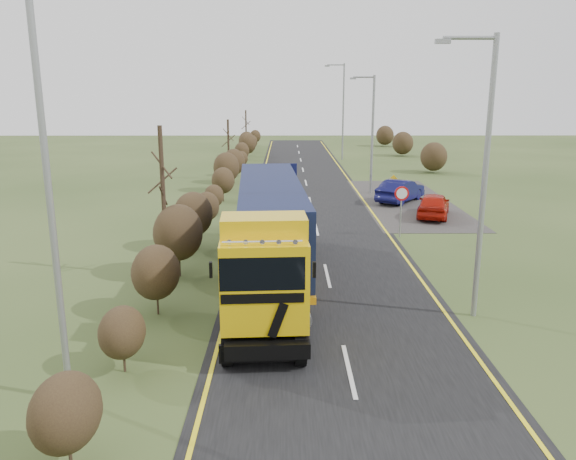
# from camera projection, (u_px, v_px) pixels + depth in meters

# --- Properties ---
(ground) EXTENTS (160.00, 160.00, 0.00)m
(ground) POSITION_uv_depth(u_px,v_px,m) (336.00, 314.00, 18.95)
(ground) COLOR #31421C
(ground) RESTS_ON ground
(road) EXTENTS (8.00, 120.00, 0.02)m
(road) POSITION_uv_depth(u_px,v_px,m) (319.00, 238.00, 28.66)
(road) COLOR black
(road) RESTS_ON ground
(layby) EXTENTS (6.00, 18.00, 0.02)m
(layby) POSITION_uv_depth(u_px,v_px,m) (405.00, 201.00, 38.40)
(layby) COLOR #302E2B
(layby) RESTS_ON ground
(lane_markings) EXTENTS (7.52, 116.00, 0.01)m
(lane_markings) POSITION_uv_depth(u_px,v_px,m) (319.00, 240.00, 28.36)
(lane_markings) COLOR yellow
(lane_markings) RESTS_ON road
(hedgerow) EXTENTS (2.24, 102.04, 6.05)m
(hedgerow) POSITION_uv_depth(u_px,v_px,m) (194.00, 217.00, 26.20)
(hedgerow) COLOR #312115
(hedgerow) RESTS_ON ground
(lorry) EXTENTS (3.06, 14.37, 3.97)m
(lorry) POSITION_uv_depth(u_px,v_px,m) (270.00, 229.00, 21.16)
(lorry) COLOR black
(lorry) RESTS_ON ground
(car_red_hatchback) EXTENTS (2.98, 4.66, 1.48)m
(car_red_hatchback) POSITION_uv_depth(u_px,v_px,m) (434.00, 205.00, 33.41)
(car_red_hatchback) COLOR #AB1408
(car_red_hatchback) RESTS_ON ground
(car_blue_sedan) EXTENTS (4.03, 4.73, 1.53)m
(car_blue_sedan) POSITION_uv_depth(u_px,v_px,m) (401.00, 191.00, 38.05)
(car_blue_sedan) COLOR #0B0C40
(car_blue_sedan) RESTS_ON ground
(streetlight_near) EXTENTS (1.92, 0.18, 9.00)m
(streetlight_near) POSITION_uv_depth(u_px,v_px,m) (482.00, 168.00, 17.63)
(streetlight_near) COLOR gray
(streetlight_near) RESTS_ON ground
(streetlight_mid) EXTENTS (1.80, 0.18, 8.45)m
(streetlight_mid) POSITION_uv_depth(u_px,v_px,m) (371.00, 130.00, 40.41)
(streetlight_mid) COLOR gray
(streetlight_mid) RESTS_ON ground
(streetlight_far) EXTENTS (2.17, 0.21, 10.26)m
(streetlight_far) POSITION_uv_depth(u_px,v_px,m) (342.00, 107.00, 60.67)
(streetlight_far) COLOR gray
(streetlight_far) RESTS_ON ground
(left_pole) EXTENTS (0.16, 0.16, 10.08)m
(left_pole) POSITION_uv_depth(u_px,v_px,m) (49.00, 196.00, 12.51)
(left_pole) COLOR gray
(left_pole) RESTS_ON ground
(speed_sign) EXTENTS (0.73, 0.10, 2.66)m
(speed_sign) POSITION_uv_depth(u_px,v_px,m) (401.00, 201.00, 28.49)
(speed_sign) COLOR gray
(speed_sign) RESTS_ON ground
(warning_board) EXTENTS (0.66, 0.11, 1.72)m
(warning_board) POSITION_uv_depth(u_px,v_px,m) (393.00, 185.00, 38.95)
(warning_board) COLOR gray
(warning_board) RESTS_ON ground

